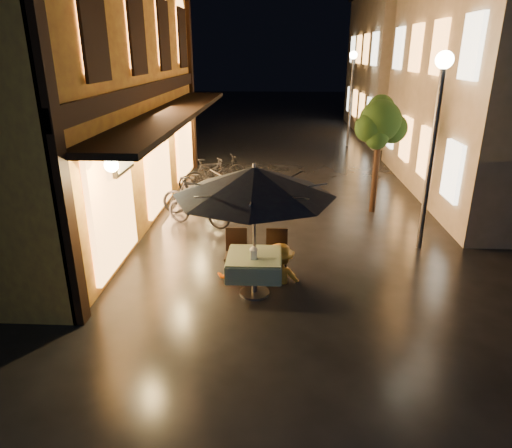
# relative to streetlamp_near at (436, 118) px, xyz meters

# --- Properties ---
(ground) EXTENTS (90.00, 90.00, 0.00)m
(ground) POSITION_rel_streetlamp_near_xyz_m (-3.00, -2.00, -2.92)
(ground) COLOR black
(ground) RESTS_ON ground
(west_building) EXTENTS (5.90, 11.40, 7.40)m
(west_building) POSITION_rel_streetlamp_near_xyz_m (-8.72, 2.00, 0.79)
(west_building) COLOR #BA7434
(west_building) RESTS_ON ground
(east_building_far) EXTENTS (7.30, 10.30, 7.30)m
(east_building_far) POSITION_rel_streetlamp_near_xyz_m (4.49, 16.00, 0.74)
(east_building_far) COLOR #C2B09C
(east_building_far) RESTS_ON ground
(street_tree) EXTENTS (1.43, 1.20, 3.15)m
(street_tree) POSITION_rel_streetlamp_near_xyz_m (-0.59, 2.51, -0.50)
(street_tree) COLOR black
(street_tree) RESTS_ON ground
(streetlamp_near) EXTENTS (0.36, 0.36, 4.23)m
(streetlamp_near) POSITION_rel_streetlamp_near_xyz_m (0.00, 0.00, 0.00)
(streetlamp_near) COLOR #59595E
(streetlamp_near) RESTS_ON ground
(streetlamp_far) EXTENTS (0.36, 0.36, 4.23)m
(streetlamp_far) POSITION_rel_streetlamp_near_xyz_m (0.00, 12.00, 0.00)
(streetlamp_far) COLOR #59595E
(streetlamp_far) RESTS_ON ground
(cafe_table) EXTENTS (0.99, 0.99, 0.78)m
(cafe_table) POSITION_rel_streetlamp_near_xyz_m (-3.65, -2.29, -2.33)
(cafe_table) COLOR #59595E
(cafe_table) RESTS_ON ground
(patio_umbrella) EXTENTS (2.82, 2.82, 2.46)m
(patio_umbrella) POSITION_rel_streetlamp_near_xyz_m (-3.65, -2.29, -0.77)
(patio_umbrella) COLOR #59595E
(patio_umbrella) RESTS_ON ground
(cafe_chair_left) EXTENTS (0.42, 0.42, 0.97)m
(cafe_chair_left) POSITION_rel_streetlamp_near_xyz_m (-4.05, -1.56, -2.38)
(cafe_chair_left) COLOR black
(cafe_chair_left) RESTS_ON ground
(cafe_chair_right) EXTENTS (0.42, 0.42, 0.97)m
(cafe_chair_right) POSITION_rel_streetlamp_near_xyz_m (-3.25, -1.56, -2.38)
(cafe_chair_right) COLOR black
(cafe_chair_right) RESTS_ON ground
(table_lantern) EXTENTS (0.16, 0.16, 0.25)m
(table_lantern) POSITION_rel_streetlamp_near_xyz_m (-3.65, -2.45, -2.00)
(table_lantern) COLOR white
(table_lantern) RESTS_ON cafe_table
(person_orange) EXTENTS (0.72, 0.59, 1.37)m
(person_orange) POSITION_rel_streetlamp_near_xyz_m (-4.08, -1.70, -2.23)
(person_orange) COLOR #E95600
(person_orange) RESTS_ON ground
(person_yellow) EXTENTS (1.03, 0.67, 1.50)m
(person_yellow) POSITION_rel_streetlamp_near_xyz_m (-3.18, -1.76, -2.17)
(person_yellow) COLOR gold
(person_yellow) RESTS_ON ground
(bicycle_0) EXTENTS (1.90, 1.25, 0.94)m
(bicycle_0) POSITION_rel_streetlamp_near_xyz_m (-5.26, 1.17, -2.45)
(bicycle_0) COLOR black
(bicycle_0) RESTS_ON ground
(bicycle_1) EXTENTS (1.77, 0.53, 1.06)m
(bicycle_1) POSITION_rel_streetlamp_near_xyz_m (-5.51, 2.01, -2.39)
(bicycle_1) COLOR black
(bicycle_1) RESTS_ON ground
(bicycle_2) EXTENTS (1.73, 0.93, 0.86)m
(bicycle_2) POSITION_rel_streetlamp_near_xyz_m (-5.58, 3.89, -2.49)
(bicycle_2) COLOR black
(bicycle_2) RESTS_ON ground
(bicycle_3) EXTENTS (1.75, 1.13, 1.02)m
(bicycle_3) POSITION_rel_streetlamp_near_xyz_m (-5.45, 4.43, -2.41)
(bicycle_3) COLOR black
(bicycle_3) RESTS_ON ground
(bicycle_4) EXTENTS (1.78, 1.21, 0.88)m
(bicycle_4) POSITION_rel_streetlamp_near_xyz_m (-5.21, 5.43, -2.48)
(bicycle_4) COLOR black
(bicycle_4) RESTS_ON ground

